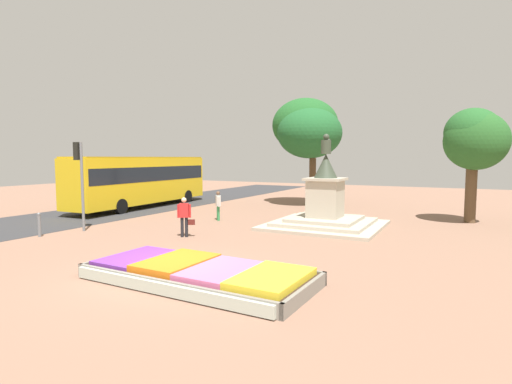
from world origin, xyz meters
name	(u,v)px	position (x,y,z in m)	size (l,w,h in m)	color
ground_plane	(168,275)	(0.00, 0.00, 0.00)	(79.53, 79.53, 0.00)	#8C6651
flower_planter	(198,274)	(1.17, -0.13, 0.22)	(6.38, 2.93, 0.50)	#38281C
statue_monument	(325,209)	(1.55, 9.66, 0.86)	(5.23, 5.23, 4.44)	#B4A995
traffic_light_mid_block	(80,169)	(-7.92, 3.56, 2.79)	(0.42, 0.31, 4.01)	slate
city_bus	(142,178)	(-11.74, 11.48, 1.94)	(2.86, 11.51, 3.38)	gold
pedestrian_with_handbag	(185,215)	(-2.91, 4.59, 0.94)	(0.66, 0.47, 1.67)	black
pedestrian_crossing_plaza	(218,204)	(-4.08, 8.97, 0.89)	(0.42, 0.45, 1.56)	#338C4C
kerb_bollard_mid_b	(39,224)	(-8.36, 1.81, 0.54)	(0.14, 0.14, 1.02)	slate
park_tree_far_left	(307,128)	(-2.40, 17.87, 5.35)	(5.18, 5.27, 7.51)	#4C3823
park_tree_far_right	(474,138)	(7.78, 13.89, 4.28)	(2.99, 3.03, 5.77)	brown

